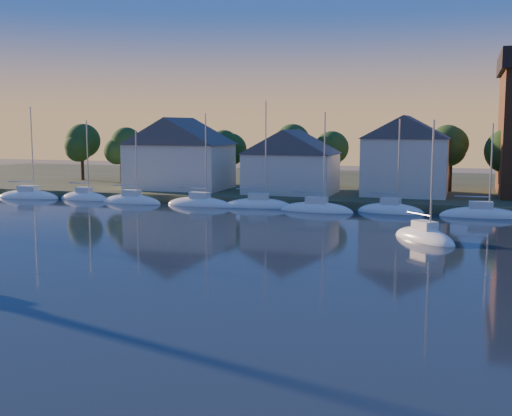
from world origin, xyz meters
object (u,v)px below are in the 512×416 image
at_px(clubhouse_centre, 291,161).
at_px(clubhouse_east, 406,155).
at_px(drifting_sailboat_right, 424,239).
at_px(clubhouse_west, 180,152).

distance_m(clubhouse_centre, clubhouse_east, 14.17).
xyz_separation_m(clubhouse_centre, drifting_sailboat_right, (18.08, -23.78, -5.04)).
distance_m(clubhouse_east, drifting_sailboat_right, 26.76).
relative_size(clubhouse_west, clubhouse_east, 1.30).
height_order(clubhouse_centre, clubhouse_east, clubhouse_east).
height_order(clubhouse_west, clubhouse_centre, clubhouse_west).
xyz_separation_m(clubhouse_east, drifting_sailboat_right, (4.08, -25.78, -5.90)).
xyz_separation_m(clubhouse_west, drifting_sailboat_right, (34.08, -24.78, -5.84)).
relative_size(clubhouse_east, drifting_sailboat_right, 0.94).
height_order(clubhouse_west, drifting_sailboat_right, clubhouse_west).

